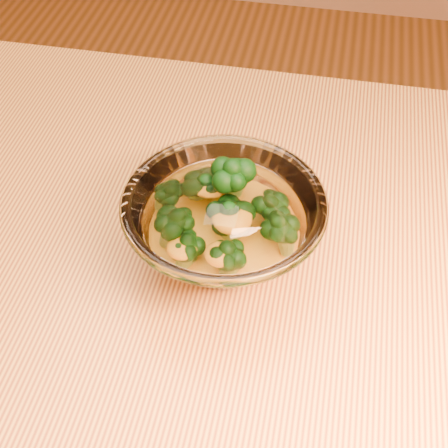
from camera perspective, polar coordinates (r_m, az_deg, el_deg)
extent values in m
cube|color=gold|center=(0.61, 7.96, -9.93)|extent=(1.20, 0.80, 0.04)
cylinder|color=brown|center=(1.23, -18.06, -1.71)|extent=(0.06, 0.06, 0.71)
ellipsoid|color=white|center=(0.63, 0.00, -2.59)|extent=(0.09, 0.09, 0.02)
torus|color=white|center=(0.58, 0.00, 1.92)|extent=(0.19, 0.19, 0.01)
ellipsoid|color=orange|center=(0.61, 0.00, -1.41)|extent=(0.11, 0.11, 0.03)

